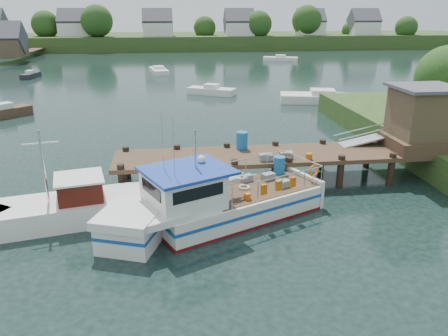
{
  "coord_description": "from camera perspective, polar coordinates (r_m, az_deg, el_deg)",
  "views": [
    {
      "loc": [
        -3.28,
        -19.53,
        7.86
      ],
      "look_at": [
        -1.0,
        -1.5,
        1.3
      ],
      "focal_mm": 35.0,
      "sensor_mm": 36.0,
      "label": 1
    }
  ],
  "objects": [
    {
      "name": "moored_d",
      "position": [
        60.42,
        -8.52,
        12.49
      ],
      "size": [
        2.79,
        5.77,
        0.94
      ],
      "rotation": [
        0.0,
        0.0,
        -0.35
      ],
      "color": "silver",
      "rests_on": "ground"
    },
    {
      "name": "work_boat",
      "position": [
        18.25,
        -20.56,
        -4.94
      ],
      "size": [
        7.25,
        3.43,
        3.8
      ],
      "rotation": [
        0.0,
        0.0,
        0.21
      ],
      "color": "silver",
      "rests_on": "ground"
    },
    {
      "name": "lobster_boat",
      "position": [
        16.94,
        -1.67,
        -4.67
      ],
      "size": [
        9.14,
        5.94,
        4.6
      ],
      "rotation": [
        0.0,
        0.0,
        0.44
      ],
      "color": "silver",
      "rests_on": "ground"
    },
    {
      "name": "dock",
      "position": [
        22.57,
        18.83,
        4.35
      ],
      "size": [
        16.6,
        3.0,
        4.78
      ],
      "color": "#473222",
      "rests_on": "ground"
    },
    {
      "name": "ground_plane",
      "position": [
        21.31,
        2.16,
        -1.82
      ],
      "size": [
        160.0,
        160.0,
        0.0
      ],
      "primitive_type": "plane",
      "color": "black"
    },
    {
      "name": "moored_e",
      "position": [
        60.24,
        -23.95,
        11.02
      ],
      "size": [
        1.76,
        3.59,
        0.95
      ],
      "rotation": [
        0.0,
        0.0,
        -0.01
      ],
      "color": "black",
      "rests_on": "ground"
    },
    {
      "name": "moored_c",
      "position": [
        41.05,
        12.72,
        8.95
      ],
      "size": [
        7.9,
        4.15,
        1.19
      ],
      "rotation": [
        0.0,
        0.0,
        -0.4
      ],
      "color": "silver",
      "rests_on": "ground"
    },
    {
      "name": "moored_far",
      "position": [
        75.7,
        7.4,
        14.0
      ],
      "size": [
        5.97,
        3.63,
        0.96
      ],
      "rotation": [
        0.0,
        0.0,
        -0.06
      ],
      "color": "silver",
      "rests_on": "ground"
    },
    {
      "name": "moored_rowboat",
      "position": [
        38.36,
        -26.67,
        6.56
      ],
      "size": [
        3.69,
        3.69,
        1.13
      ],
      "rotation": [
        0.0,
        0.0,
        0.26
      ],
      "color": "#473222",
      "rests_on": "ground"
    },
    {
      "name": "moored_b",
      "position": [
        44.04,
        -1.63,
        10.07
      ],
      "size": [
        4.91,
        3.7,
        1.04
      ],
      "rotation": [
        0.0,
        0.0,
        0.11
      ],
      "color": "silver",
      "rests_on": "ground"
    },
    {
      "name": "far_shore",
      "position": [
        102.12,
        -5.58,
        16.52
      ],
      "size": [
        140.0,
        42.55,
        9.22
      ],
      "color": "#334B1E",
      "rests_on": "ground"
    }
  ]
}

